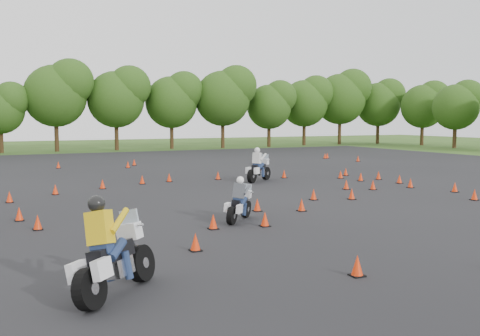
{
  "coord_description": "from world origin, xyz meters",
  "views": [
    {
      "loc": [
        -10.59,
        -17.82,
        3.46
      ],
      "look_at": [
        0.0,
        4.0,
        1.2
      ],
      "focal_mm": 40.0,
      "sensor_mm": 36.0,
      "label": 1
    }
  ],
  "objects": [
    {
      "name": "ground",
      "position": [
        0.0,
        0.0,
        0.0
      ],
      "size": [
        140.0,
        140.0,
        0.0
      ],
      "primitive_type": "plane",
      "color": "#2D5119",
      "rests_on": "ground"
    },
    {
      "name": "asphalt_pad",
      "position": [
        0.0,
        6.0,
        0.01
      ],
      "size": [
        62.0,
        62.0,
        0.0
      ],
      "primitive_type": "plane",
      "color": "black",
      "rests_on": "ground"
    },
    {
      "name": "treeline",
      "position": [
        3.57,
        35.42,
        4.47
      ],
      "size": [
        86.76,
        32.22,
        10.45
      ],
      "color": "#274614",
      "rests_on": "ground"
    },
    {
      "name": "traffic_cones",
      "position": [
        -0.11,
        5.51,
        0.23
      ],
      "size": [
        36.23,
        33.27,
        0.45
      ],
      "color": "red",
      "rests_on": "asphalt_pad"
    },
    {
      "name": "rider_grey",
      "position": [
        -2.87,
        -1.8,
        0.77
      ],
      "size": [
        1.85,
        1.82,
        1.53
      ],
      "primitive_type": null,
      "rotation": [
        0.0,
        0.0,
        0.77
      ],
      "color": "#46494E",
      "rests_on": "ground"
    },
    {
      "name": "rider_yellow",
      "position": [
        -8.24,
        -7.66,
        1.0
      ],
      "size": [
        2.4,
        2.38,
        2.0
      ],
      "primitive_type": null,
      "rotation": [
        0.0,
        0.0,
        0.78
      ],
      "color": "gold",
      "rests_on": "ground"
    },
    {
      "name": "rider_white",
      "position": [
        3.12,
        8.01,
        0.94
      ],
      "size": [
        2.42,
        1.99,
        1.87
      ],
      "primitive_type": null,
      "rotation": [
        0.0,
        0.0,
        0.6
      ],
      "color": "beige",
      "rests_on": "ground"
    }
  ]
}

